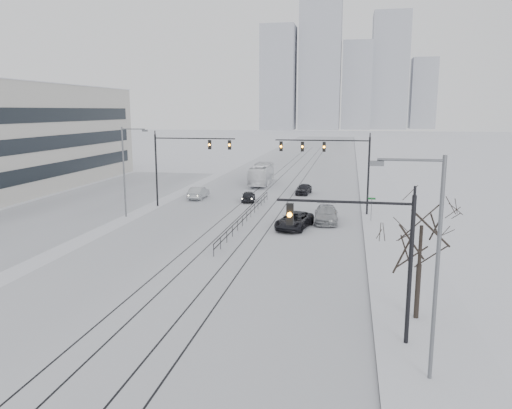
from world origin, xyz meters
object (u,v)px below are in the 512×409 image
(sedan_sb_outer, at_px, (198,193))
(sedan_nb_far, at_px, (304,189))
(sedan_sb_inner, at_px, (248,196))
(box_truck, at_px, (262,174))
(sedan_nb_right, at_px, (326,214))
(sedan_nb_front, at_px, (294,221))
(traffic_mast_near, at_px, (374,248))
(bare_tree, at_px, (421,236))

(sedan_sb_outer, xyz_separation_m, sedan_nb_far, (12.30, 5.62, -0.06))
(sedan_sb_inner, xyz_separation_m, sedan_sb_outer, (-6.36, 0.81, 0.10))
(sedan_sb_inner, height_order, box_truck, box_truck)
(sedan_nb_right, bearing_deg, sedan_nb_front, -133.82)
(sedan_nb_right, xyz_separation_m, box_truck, (-10.44, 23.42, 0.67))
(box_truck, bearing_deg, traffic_mast_near, 103.76)
(sedan_sb_outer, relative_size, sedan_nb_front, 0.83)
(traffic_mast_near, distance_m, sedan_nb_front, 23.06)
(box_truck, bearing_deg, sedan_sb_outer, 65.44)
(sedan_nb_front, bearing_deg, sedan_sb_inner, 130.00)
(box_truck, bearing_deg, sedan_nb_front, 104.22)
(sedan_nb_front, xyz_separation_m, sedan_nb_far, (-0.89, 19.04, -0.07))
(bare_tree, relative_size, box_truck, 0.59)
(bare_tree, height_order, sedan_nb_right, bare_tree)
(sedan_sb_inner, height_order, sedan_nb_front, sedan_nb_front)
(sedan_sb_inner, bearing_deg, sedan_nb_far, -139.82)
(sedan_sb_outer, bearing_deg, traffic_mast_near, 118.78)
(traffic_mast_near, xyz_separation_m, bare_tree, (2.41, 3.00, -0.07))
(sedan_sb_outer, bearing_deg, sedan_nb_front, 134.86)
(sedan_sb_inner, bearing_deg, sedan_sb_outer, -14.40)
(traffic_mast_near, distance_m, sedan_nb_far, 41.74)
(sedan_sb_outer, relative_size, box_truck, 0.43)
(sedan_sb_inner, xyz_separation_m, sedan_nb_far, (5.93, 6.44, 0.04))
(sedan_sb_outer, height_order, box_truck, box_truck)
(bare_tree, distance_m, sedan_sb_outer, 39.07)
(traffic_mast_near, height_order, sedan_nb_front, traffic_mast_near)
(traffic_mast_near, xyz_separation_m, sedan_nb_right, (-3.24, 25.10, -3.78))
(sedan_nb_far, xyz_separation_m, box_truck, (-6.83, 7.53, 0.78))
(bare_tree, bearing_deg, box_truck, 109.47)
(sedan_sb_inner, height_order, sedan_sb_outer, sedan_sb_outer)
(traffic_mast_near, height_order, sedan_sb_inner, traffic_mast_near)
(sedan_sb_outer, bearing_deg, sedan_nb_right, 147.50)
(sedan_nb_right, relative_size, box_truck, 0.52)
(traffic_mast_near, relative_size, bare_tree, 1.15)
(bare_tree, relative_size, sedan_sb_inner, 1.65)
(sedan_nb_right, height_order, sedan_nb_far, sedan_nb_right)
(sedan_sb_inner, height_order, sedan_nb_right, sedan_nb_right)
(traffic_mast_near, distance_m, sedan_nb_right, 25.59)
(sedan_nb_right, bearing_deg, bare_tree, -78.68)
(sedan_sb_inner, relative_size, sedan_nb_right, 0.69)
(traffic_mast_near, xyz_separation_m, sedan_sb_inner, (-12.79, 34.56, -3.93))
(bare_tree, bearing_deg, sedan_nb_right, 104.36)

